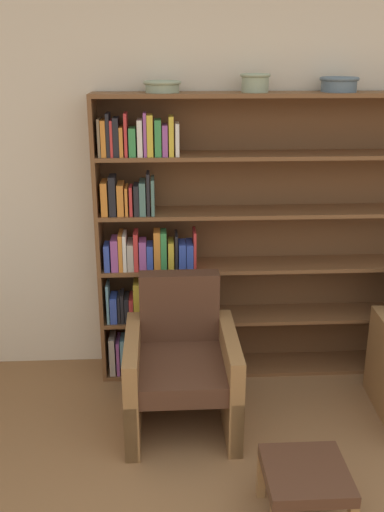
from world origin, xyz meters
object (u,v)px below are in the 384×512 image
at_px(footstool, 306,478).
at_px(bookshelf, 256,241).
at_px(armchair_leather, 181,364).
at_px(bowl_terracotta, 255,82).
at_px(bowl_cream, 162,86).
at_px(bowl_brass, 339,83).

bearing_deg(footstool, bookshelf, 90.95).
relative_size(bookshelf, armchair_leather, 2.98).
relative_size(bookshelf, bowl_terracotta, 13.97).
bearing_deg(bowl_cream, bowl_brass, -0.00).
relative_size(armchair_leather, footstool, 2.24).
bearing_deg(footstool, armchair_leather, 122.86).
distance_m(bowl_terracotta, footstool, 2.21).
xyz_separation_m(bowl_brass, armchair_leather, (-0.98, -0.59, -1.55)).
height_order(bowl_terracotta, bowl_brass, bowl_terracotta).
xyz_separation_m(armchair_leather, footstool, (0.54, -0.84, -0.13)).
distance_m(bookshelf, bowl_cream, 1.15).
height_order(bowl_brass, armchair_leather, bowl_brass).
bearing_deg(bowl_cream, bowl_terracotta, 0.00).
distance_m(bookshelf, bowl_brass, 1.10).
bearing_deg(footstool, bowl_terracotta, 92.77).
distance_m(armchair_leather, footstool, 1.01).
xyz_separation_m(bowl_cream, armchair_leather, (0.08, -0.59, -1.54)).
xyz_separation_m(bowl_cream, footstool, (0.62, -1.43, -1.67)).
relative_size(bowl_cream, footstool, 0.59).
xyz_separation_m(bowl_brass, footstool, (-0.44, -1.43, -1.68)).
height_order(bookshelf, bowl_cream, bowl_cream).
xyz_separation_m(bookshelf, armchair_leather, (-0.52, -0.61, -0.56)).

